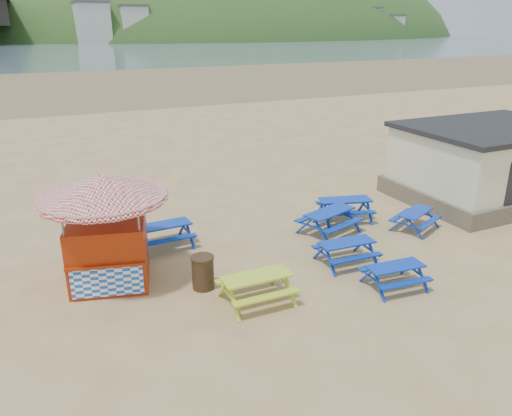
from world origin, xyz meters
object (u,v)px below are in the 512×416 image
picnic_table_blue_a (163,235)px  picnic_table_yellow (257,289)px  ice_cream_kiosk (105,216)px  picnic_table_blue_b (345,209)px  litter_bin (203,272)px  amenity_block (490,162)px

picnic_table_blue_a → picnic_table_yellow: (1.35, -4.60, 0.00)m
picnic_table_yellow → ice_cream_kiosk: ice_cream_kiosk is taller
picnic_table_blue_a → picnic_table_blue_b: 7.01m
picnic_table_blue_a → litter_bin: (0.28, -3.27, 0.11)m
picnic_table_yellow → litter_bin: 1.71m
litter_bin → amenity_block: size_ratio=0.13×
picnic_table_blue_a → picnic_table_yellow: 4.79m
picnic_table_blue_a → litter_bin: 3.29m
picnic_table_blue_a → picnic_table_yellow: size_ratio=1.03×
picnic_table_blue_b → amenity_block: (7.04, -0.39, 1.16)m
picnic_table_blue_a → picnic_table_blue_b: picnic_table_blue_b is taller
litter_bin → amenity_block: amenity_block is taller
picnic_table_yellow → picnic_table_blue_b: bearing=36.2°
picnic_table_blue_b → picnic_table_yellow: size_ratio=1.22×
picnic_table_yellow → amenity_block: size_ratio=0.26×
ice_cream_kiosk → amenity_block: bearing=17.4°
amenity_block → picnic_table_blue_a: bearing=176.3°
picnic_table_blue_a → ice_cream_kiosk: bearing=-142.1°
picnic_table_blue_b → amenity_block: size_ratio=0.31×
picnic_table_blue_a → picnic_table_yellow: bearing=-76.4°
picnic_table_blue_a → amenity_block: 14.11m
picnic_table_blue_a → amenity_block: size_ratio=0.26×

